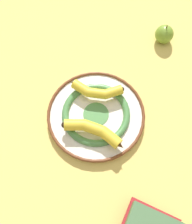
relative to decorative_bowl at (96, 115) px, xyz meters
name	(u,v)px	position (x,y,z in m)	size (l,w,h in m)	color
ground_plane	(106,115)	(-0.03, 0.02, -0.02)	(2.80, 2.80, 0.00)	#E5CC6B
decorative_bowl	(96,115)	(0.00, 0.00, 0.00)	(0.33, 0.33, 0.03)	white
banana_a	(96,91)	(-0.06, -0.04, 0.03)	(0.11, 0.17, 0.03)	yellow
banana_b	(94,131)	(0.06, 0.04, 0.04)	(0.09, 0.21, 0.04)	yellow
apple	(164,34)	(-0.42, 0.01, 0.02)	(0.07, 0.07, 0.08)	olive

